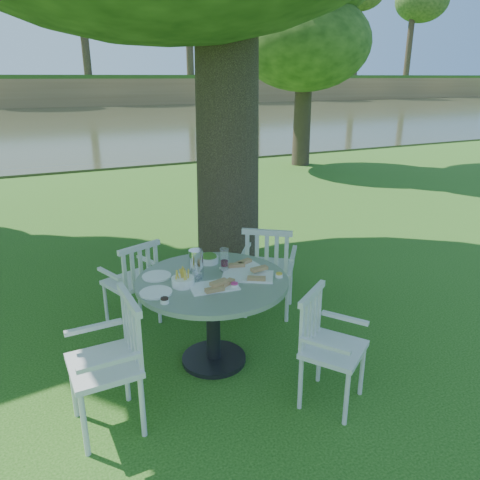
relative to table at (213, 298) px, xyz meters
name	(u,v)px	position (x,y,z in m)	size (l,w,h in m)	color
ground	(249,326)	(0.55, 0.42, -0.61)	(140.00, 140.00, 0.00)	#17420D
table	(213,298)	(0.00, 0.00, 0.00)	(1.26, 1.26, 0.78)	black
chair_ne	(268,264)	(0.82, 0.54, -0.04)	(0.67, 0.66, 0.97)	silver
chair_nw	(135,278)	(-0.45, 0.87, -0.09)	(0.57, 0.55, 0.89)	silver
chair_sw	(117,353)	(-0.89, -0.42, -0.04)	(0.48, 0.51, 0.97)	silver
chair_se	(323,339)	(0.55, -0.81, -0.09)	(0.61, 0.60, 0.88)	silver
tableware	(206,272)	(-0.04, 0.06, 0.22)	(1.17, 0.74, 0.24)	white
river	(52,125)	(0.55, 23.42, -0.61)	(100.00, 28.00, 0.12)	#31351F
far_bank	(24,12)	(0.82, 41.53, 6.63)	(100.00, 18.00, 15.20)	olive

